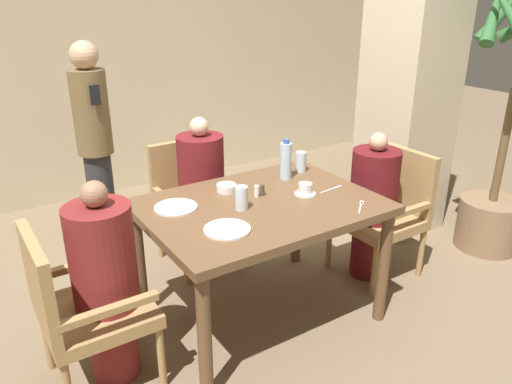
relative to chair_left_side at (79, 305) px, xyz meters
name	(u,v)px	position (x,y,z in m)	size (l,w,h in m)	color
ground_plane	(260,315)	(1.06, 0.00, -0.48)	(16.00, 16.00, 0.00)	#7A664C
wall_back	(107,47)	(1.06, 2.55, 0.92)	(8.00, 0.06, 2.80)	beige
pillar_stone	(412,65)	(2.77, 0.47, 0.87)	(0.57, 0.57, 2.70)	beige
dining_table	(261,218)	(1.06, 0.00, 0.19)	(1.32, 0.97, 0.77)	brown
chair_left_side	(79,305)	(0.00, 0.00, 0.00)	(0.52, 0.52, 0.88)	#A88451
diner_in_left_chair	(106,282)	(0.14, 0.00, 0.08)	(0.32, 0.32, 1.09)	maroon
chair_far_side	(194,199)	(1.06, 0.88, 0.00)	(0.52, 0.52, 0.88)	#A88451
diner_in_far_chair	(202,193)	(1.06, 0.74, 0.09)	(0.32, 0.32, 1.11)	maroon
chair_right_side	(386,208)	(2.11, 0.00, 0.00)	(0.52, 0.52, 0.88)	#A88451
diner_in_right_chair	(372,205)	(1.97, 0.00, 0.05)	(0.32, 0.32, 1.04)	#5B1419
standing_host	(95,139)	(0.58, 1.55, 0.36)	(0.27, 0.30, 1.56)	#2D2D33
potted_palm	(500,163)	(3.05, -0.22, 0.22)	(0.73, 0.73, 2.10)	#896B4C
plate_main_left	(176,207)	(0.62, 0.19, 0.29)	(0.24, 0.24, 0.01)	white
plate_main_right	(227,229)	(0.72, -0.20, 0.29)	(0.24, 0.24, 0.01)	white
teacup_with_saucer	(305,190)	(1.35, -0.04, 0.32)	(0.13, 0.13, 0.07)	white
bowl_small	(226,188)	(0.98, 0.26, 0.31)	(0.12, 0.12, 0.04)	white
water_bottle	(286,160)	(1.41, 0.24, 0.41)	(0.07, 0.07, 0.26)	silver
glass_tall_near	(301,162)	(1.57, 0.29, 0.35)	(0.07, 0.07, 0.13)	silver
glass_tall_mid	(241,198)	(0.92, -0.01, 0.35)	(0.07, 0.07, 0.13)	silver
salt_shaker	(257,191)	(1.09, 0.09, 0.32)	(0.03, 0.03, 0.07)	white
pepper_shaker	(262,190)	(1.13, 0.09, 0.32)	(0.03, 0.03, 0.07)	#4C3D2D
fork_beside_plate	(361,206)	(1.50, -0.35, 0.29)	(0.14, 0.12, 0.00)	silver
knife_beside_plate	(332,189)	(1.53, -0.07, 0.29)	(0.18, 0.04, 0.00)	silver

